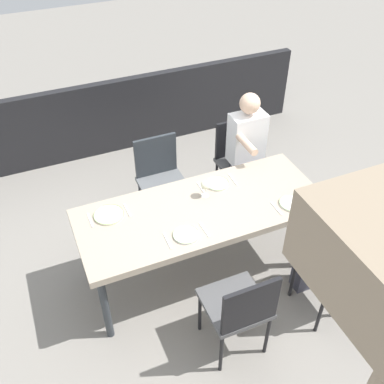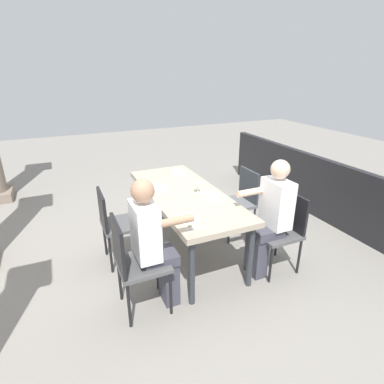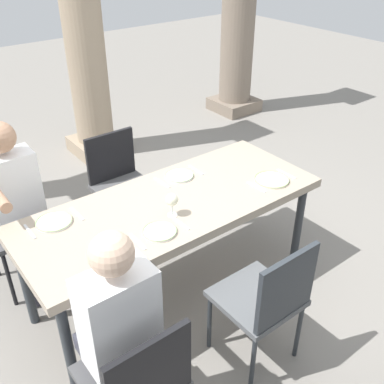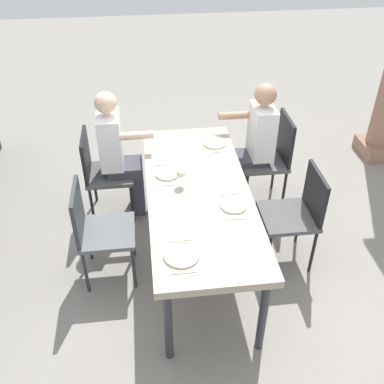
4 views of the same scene
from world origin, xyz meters
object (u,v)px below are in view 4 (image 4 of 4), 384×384
at_px(chair_west_north, 272,154).
at_px(plate_3, 182,255).
at_px(plate_2, 234,205).
at_px(chair_west_south, 101,169).
at_px(chair_mid_south, 96,227).
at_px(wine_glass_1, 181,174).
at_px(chair_mid_north, 298,211).
at_px(plate_0, 214,143).
at_px(diner_woman_green, 254,143).
at_px(plate_1, 167,174).
at_px(dining_table, 198,197).
at_px(diner_man_white, 119,152).

distance_m(chair_west_north, plate_3, 1.83).
relative_size(chair_west_north, plate_2, 4.64).
height_order(chair_west_north, plate_3, chair_west_north).
xyz_separation_m(chair_west_south, chair_mid_south, (0.85, -0.00, 0.01)).
relative_size(chair_mid_south, wine_glass_1, 5.79).
distance_m(wine_glass_1, plate_3, 0.81).
height_order(chair_west_south, chair_mid_north, chair_mid_north).
relative_size(chair_west_south, plate_0, 4.02).
bearing_deg(chair_mid_north, chair_west_north, 179.69).
relative_size(diner_woman_green, wine_glass_1, 8.33).
relative_size(plate_1, plate_2, 1.00).
height_order(chair_west_south, wine_glass_1, wine_glass_1).
height_order(plate_1, plate_2, same).
height_order(chair_west_north, wine_glass_1, chair_west_north).
relative_size(wine_glass_1, plate_2, 0.76).
bearing_deg(wine_glass_1, chair_mid_south, -77.78).
bearing_deg(plate_0, plate_1, -46.17).
relative_size(chair_west_south, wine_glass_1, 5.69).
bearing_deg(dining_table, chair_west_north, 133.59).
height_order(chair_mid_north, plate_0, chair_mid_north).
xyz_separation_m(plate_1, plate_2, (0.48, 0.46, 0.00)).
bearing_deg(chair_west_north, plate_0, -81.58).
distance_m(dining_table, plate_3, 0.74).
bearing_deg(plate_0, dining_table, -19.01).
xyz_separation_m(diner_woman_green, plate_1, (0.54, -0.87, 0.09)).
xyz_separation_m(chair_mid_south, plate_0, (-0.76, 1.06, 0.25)).
xyz_separation_m(dining_table, wine_glass_1, (-0.09, -0.13, 0.18)).
xyz_separation_m(dining_table, plate_3, (0.71, -0.21, 0.07)).
bearing_deg(wine_glass_1, plate_2, 48.72).
bearing_deg(chair_mid_north, dining_table, -94.45).
height_order(chair_mid_south, wine_glass_1, wine_glass_1).
bearing_deg(plate_2, plate_1, -136.11).
relative_size(chair_mid_south, diner_man_white, 0.70).
height_order(plate_1, plate_3, same).
xyz_separation_m(plate_2, plate_3, (0.48, -0.44, -0.00)).
xyz_separation_m(chair_west_north, plate_1, (0.54, -1.05, 0.22)).
xyz_separation_m(dining_table, plate_1, (-0.25, -0.23, 0.07)).
xyz_separation_m(plate_1, plate_3, (0.96, 0.02, -0.00)).
relative_size(dining_table, chair_mid_south, 2.26).
bearing_deg(diner_man_white, chair_west_south, -90.95).
bearing_deg(plate_2, plate_0, 179.64).
height_order(diner_man_white, plate_0, diner_man_white).
xyz_separation_m(diner_woman_green, plate_3, (1.50, -0.84, 0.09)).
height_order(chair_mid_north, plate_1, chair_mid_north).
distance_m(chair_mid_south, plate_0, 1.33).
relative_size(chair_west_north, plate_3, 3.87).
xyz_separation_m(chair_mid_south, plate_3, (0.65, 0.62, 0.25)).
distance_m(plate_1, plate_3, 0.96).
distance_m(diner_man_white, plate_1, 0.68).
xyz_separation_m(dining_table, chair_mid_south, (0.06, -0.82, -0.18)).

